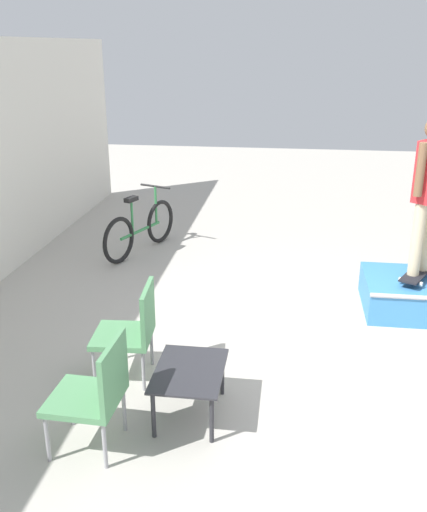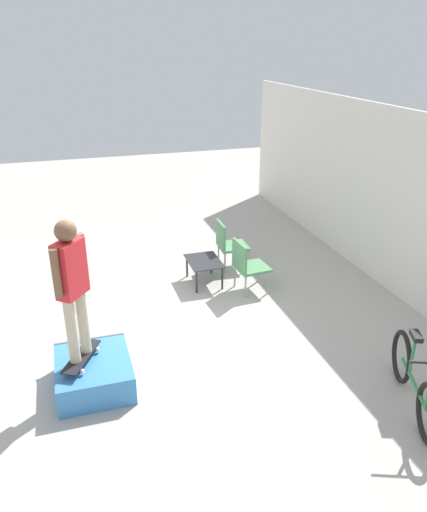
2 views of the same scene
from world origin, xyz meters
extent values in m
plane|color=#B7B2A8|center=(0.00, 0.00, 0.00)|extent=(24.00, 24.00, 0.00)
cube|color=white|center=(0.00, 4.36, 1.50)|extent=(12.00, 0.06, 3.00)
cube|color=#3D84C6|center=(1.14, -0.73, 0.19)|extent=(1.02, 0.90, 0.37)
cylinder|color=#B7B7BC|center=(0.63, -0.73, 0.37)|extent=(0.05, 0.90, 0.05)
cube|color=black|center=(1.13, -0.85, 0.46)|extent=(0.74, 0.52, 0.02)
cylinder|color=white|center=(1.39, -0.85, 0.42)|extent=(0.06, 0.05, 0.05)
cylinder|color=white|center=(1.28, -1.06, 0.42)|extent=(0.06, 0.05, 0.05)
cylinder|color=white|center=(0.98, -0.64, 0.42)|extent=(0.06, 0.05, 0.05)
cylinder|color=white|center=(0.88, -0.84, 0.42)|extent=(0.06, 0.05, 0.05)
cylinder|color=#C6B793|center=(1.05, -0.78, 0.88)|extent=(0.13, 0.13, 0.83)
cylinder|color=#C6B793|center=(1.22, -0.92, 0.88)|extent=(0.13, 0.13, 0.83)
cube|color=red|center=(1.13, -0.85, 1.63)|extent=(0.42, 0.39, 0.66)
cylinder|color=brown|center=(0.94, -0.70, 1.68)|extent=(0.09, 0.09, 0.56)
cylinder|color=brown|center=(1.32, -1.00, 1.68)|extent=(0.09, 0.09, 0.56)
sphere|color=brown|center=(1.13, -0.85, 2.08)|extent=(0.24, 0.24, 0.24)
cube|color=#2D2D33|center=(-1.21, 1.37, 0.42)|extent=(0.76, 0.56, 0.02)
cylinder|color=#2D2D33|center=(-1.54, 1.14, 0.20)|extent=(0.04, 0.04, 0.41)
cylinder|color=#2D2D33|center=(-0.88, 1.14, 0.20)|extent=(0.04, 0.04, 0.41)
cylinder|color=#2D2D33|center=(-1.54, 1.60, 0.20)|extent=(0.04, 0.04, 0.41)
cylinder|color=#2D2D33|center=(-0.88, 1.60, 0.20)|extent=(0.04, 0.04, 0.41)
cylinder|color=#99999E|center=(-1.48, 2.29, 0.20)|extent=(0.03, 0.03, 0.39)
cylinder|color=#99999E|center=(-1.92, 2.30, 0.20)|extent=(0.03, 0.03, 0.39)
cylinder|color=#99999E|center=(-1.49, 1.85, 0.20)|extent=(0.03, 0.03, 0.39)
cylinder|color=#99999E|center=(-1.93, 1.87, 0.20)|extent=(0.03, 0.03, 0.39)
cube|color=#569360|center=(-1.71, 2.08, 0.42)|extent=(0.54, 0.54, 0.05)
cube|color=#569360|center=(-1.71, 1.84, 0.67)|extent=(0.52, 0.06, 0.46)
cylinder|color=#99999E|center=(-0.52, 2.31, 0.20)|extent=(0.03, 0.03, 0.39)
cylinder|color=#99999E|center=(-0.96, 2.28, 0.20)|extent=(0.03, 0.03, 0.39)
cylinder|color=#99999E|center=(-0.48, 1.87, 0.20)|extent=(0.03, 0.03, 0.39)
cylinder|color=#99999E|center=(-0.92, 1.84, 0.20)|extent=(0.03, 0.03, 0.39)
cube|color=#569360|center=(-0.72, 2.08, 0.42)|extent=(0.56, 0.56, 0.05)
cube|color=#569360|center=(-0.70, 1.84, 0.67)|extent=(0.52, 0.08, 0.46)
torus|color=black|center=(2.12, 2.98, 0.33)|extent=(0.64, 0.30, 0.67)
cylinder|color=#338447|center=(2.61, 2.79, 0.33)|extent=(0.89, 0.38, 0.04)
cylinder|color=#338447|center=(2.44, 2.86, 0.58)|extent=(0.04, 0.04, 0.49)
cube|color=black|center=(2.44, 2.86, 0.85)|extent=(0.24, 0.17, 0.06)
camera|label=1|loc=(-5.16, 0.62, 2.90)|focal=40.00mm
camera|label=2|loc=(6.40, -0.80, 3.99)|focal=35.00mm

